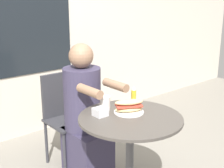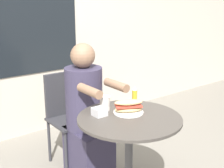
% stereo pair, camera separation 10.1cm
% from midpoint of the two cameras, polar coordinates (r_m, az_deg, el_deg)
% --- Properties ---
extents(storefront_wall, '(8.00, 0.09, 2.80)m').
position_cam_midpoint_polar(storefront_wall, '(3.56, -17.38, 12.49)').
color(storefront_wall, beige).
rests_on(storefront_wall, ground_plane).
extents(cafe_table, '(0.75, 0.75, 0.73)m').
position_cam_midpoint_polar(cafe_table, '(2.33, 2.06, -10.41)').
color(cafe_table, '#47423D').
rests_on(cafe_table, ground_plane).
extents(diner_chair, '(0.38, 0.38, 0.87)m').
position_cam_midpoint_polar(diner_chair, '(3.00, -9.75, -4.78)').
color(diner_chair, '#333338').
rests_on(diner_chair, ground_plane).
extents(seated_diner, '(0.32, 0.58, 1.19)m').
position_cam_midpoint_polar(seated_diner, '(2.72, -6.02, -6.71)').
color(seated_diner, '#38334C').
rests_on(seated_diner, ground_plane).
extents(sandwich_on_plate, '(0.23, 0.22, 0.10)m').
position_cam_midpoint_polar(sandwich_on_plate, '(2.31, 1.86, -4.19)').
color(sandwich_on_plate, white).
rests_on(sandwich_on_plate, cafe_table).
extents(drink_cup, '(0.08, 0.08, 0.11)m').
position_cam_midpoint_polar(drink_cup, '(2.36, -2.50, -3.51)').
color(drink_cup, silver).
rests_on(drink_cup, cafe_table).
extents(napkin_box, '(0.09, 0.09, 0.06)m').
position_cam_midpoint_polar(napkin_box, '(2.26, -3.44, -5.12)').
color(napkin_box, silver).
rests_on(napkin_box, cafe_table).
extents(condiment_bottle, '(0.04, 0.04, 0.14)m').
position_cam_midpoint_polar(condiment_bottle, '(2.52, 2.84, -1.97)').
color(condiment_bottle, gold).
rests_on(condiment_bottle, cafe_table).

